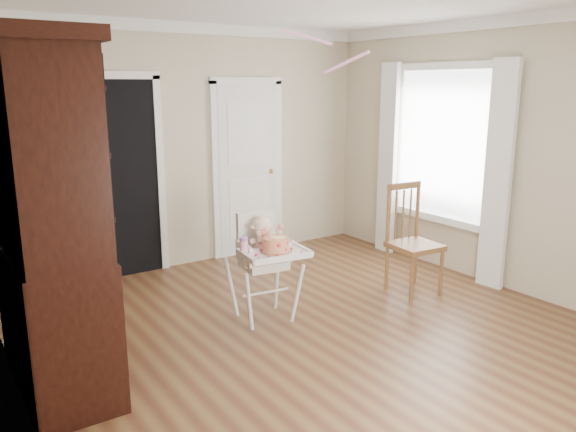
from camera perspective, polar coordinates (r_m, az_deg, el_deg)
floor at (r=4.77m, az=4.03°, el=-12.20°), size 5.00×5.00×0.00m
wall_back at (r=6.50m, az=-9.63°, el=6.88°), size 4.50×0.00×4.50m
wall_left at (r=3.47m, az=-26.20°, el=0.25°), size 0.00×5.00×5.00m
wall_right at (r=6.02m, az=21.42°, el=5.67°), size 0.00×5.00×5.00m
crown_molding at (r=4.35m, az=4.63°, el=21.01°), size 4.50×5.00×0.12m
doorway at (r=6.19m, az=-17.07°, el=3.93°), size 1.06×0.05×2.22m
closet_door at (r=6.84m, az=-4.09°, el=4.60°), size 0.96×0.09×2.13m
window_right at (r=6.46m, az=15.16°, el=6.01°), size 0.13×1.84×2.30m
high_chair at (r=4.91m, az=-2.48°, el=-3.91°), size 0.63×0.76×0.97m
baby at (r=4.90m, az=-2.59°, el=-2.42°), size 0.27×0.22×0.40m
cake at (r=4.69m, az=-1.21°, el=-2.94°), size 0.28×0.28×0.13m
sippy_cup at (r=4.67m, az=-4.51°, el=-2.93°), size 0.07×0.07×0.17m
china_cabinet at (r=4.02m, az=-23.32°, el=-0.27°), size 0.62×1.40×2.37m
dining_chair at (r=5.76m, az=12.55°, el=-2.62°), size 0.48×0.48×1.09m
streamer at (r=4.73m, az=1.90°, el=17.72°), size 0.17×0.48×0.15m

